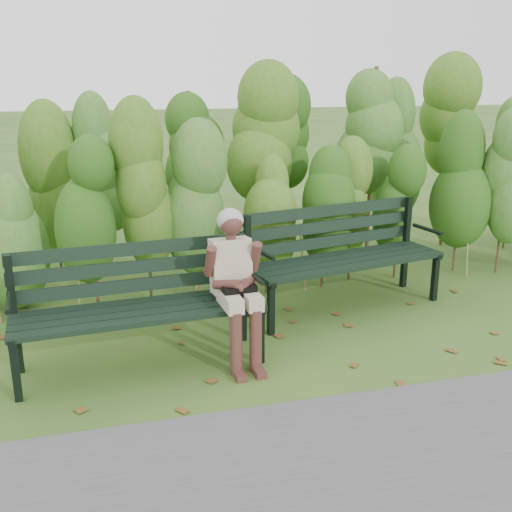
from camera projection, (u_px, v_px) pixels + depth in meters
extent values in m
plane|color=#2D551E|center=(266.00, 348.00, 5.29)|extent=(80.00, 80.00, 0.00)
cylinder|color=#47381E|center=(20.00, 280.00, 5.85)|extent=(0.03, 0.03, 0.80)
ellipsoid|color=#407016|center=(12.00, 216.00, 5.66)|extent=(0.64, 0.64, 1.44)
cylinder|color=#47381E|center=(84.00, 274.00, 6.00)|extent=(0.03, 0.03, 0.80)
ellipsoid|color=#407016|center=(79.00, 212.00, 5.81)|extent=(0.64, 0.64, 1.44)
cylinder|color=#47381E|center=(146.00, 269.00, 6.15)|extent=(0.03, 0.03, 0.80)
ellipsoid|color=#407016|center=(143.00, 209.00, 5.96)|extent=(0.64, 0.64, 1.44)
cylinder|color=#47381E|center=(205.00, 265.00, 6.30)|extent=(0.03, 0.03, 0.80)
ellipsoid|color=#407016|center=(203.00, 205.00, 6.12)|extent=(0.64, 0.64, 1.44)
cylinder|color=#47381E|center=(261.00, 260.00, 6.45)|extent=(0.03, 0.03, 0.80)
ellipsoid|color=#407016|center=(261.00, 202.00, 6.27)|extent=(0.64, 0.64, 1.44)
cylinder|color=#47381E|center=(314.00, 256.00, 6.60)|extent=(0.03, 0.03, 0.80)
ellipsoid|color=#407016|center=(316.00, 199.00, 6.42)|extent=(0.64, 0.64, 1.44)
cylinder|color=#47381E|center=(365.00, 252.00, 6.76)|extent=(0.03, 0.03, 0.80)
ellipsoid|color=#407016|center=(368.00, 196.00, 6.57)|extent=(0.64, 0.64, 1.44)
cylinder|color=#47381E|center=(414.00, 248.00, 6.91)|extent=(0.03, 0.03, 0.80)
ellipsoid|color=#407016|center=(418.00, 194.00, 6.72)|extent=(0.64, 0.64, 1.44)
cylinder|color=#47381E|center=(460.00, 245.00, 7.06)|extent=(0.03, 0.03, 0.80)
ellipsoid|color=#407016|center=(466.00, 191.00, 6.87)|extent=(0.64, 0.64, 1.44)
cylinder|color=#47381E|center=(505.00, 241.00, 7.21)|extent=(0.03, 0.03, 0.80)
ellipsoid|color=#407016|center=(511.00, 189.00, 7.03)|extent=(0.64, 0.64, 1.44)
cylinder|color=#47381E|center=(48.00, 238.00, 6.78)|extent=(0.04, 0.04, 1.10)
ellipsoid|color=#33591F|center=(40.00, 160.00, 6.53)|extent=(0.70, 0.70, 1.98)
cylinder|color=#47381E|center=(117.00, 233.00, 6.97)|extent=(0.04, 0.04, 1.10)
ellipsoid|color=#33591F|center=(112.00, 157.00, 6.72)|extent=(0.70, 0.70, 1.98)
cylinder|color=#47381E|center=(183.00, 229.00, 7.16)|extent=(0.04, 0.04, 1.10)
ellipsoid|color=#33591F|center=(180.00, 155.00, 6.91)|extent=(0.70, 0.70, 1.98)
cylinder|color=#47381E|center=(245.00, 225.00, 7.35)|extent=(0.04, 0.04, 1.10)
ellipsoid|color=#33591F|center=(245.00, 153.00, 7.10)|extent=(0.70, 0.70, 1.98)
cylinder|color=#47381E|center=(304.00, 221.00, 7.54)|extent=(0.04, 0.04, 1.10)
ellipsoid|color=#33591F|center=(306.00, 151.00, 7.29)|extent=(0.70, 0.70, 1.98)
cylinder|color=#47381E|center=(360.00, 218.00, 7.73)|extent=(0.04, 0.04, 1.10)
ellipsoid|color=#33591F|center=(364.00, 149.00, 7.48)|extent=(0.70, 0.70, 1.98)
cylinder|color=#47381E|center=(414.00, 214.00, 7.93)|extent=(0.04, 0.04, 1.10)
ellipsoid|color=#33591F|center=(419.00, 147.00, 7.67)|extent=(0.70, 0.70, 1.98)
cylinder|color=#47381E|center=(465.00, 211.00, 8.12)|extent=(0.04, 0.04, 1.10)
ellipsoid|color=#33591F|center=(471.00, 146.00, 7.86)|extent=(0.70, 0.70, 1.98)
cube|color=brown|center=(134.00, 343.00, 5.38)|extent=(0.10, 0.09, 0.01)
cube|color=brown|center=(361.00, 366.00, 4.96)|extent=(0.10, 0.11, 0.01)
cube|color=brown|center=(264.00, 332.00, 5.61)|extent=(0.10, 0.08, 0.01)
cube|color=brown|center=(322.00, 329.00, 5.68)|extent=(0.11, 0.11, 0.01)
cube|color=brown|center=(469.00, 352.00, 5.21)|extent=(0.11, 0.11, 0.01)
cube|color=brown|center=(271.00, 416.00, 4.22)|extent=(0.11, 0.10, 0.01)
cube|color=brown|center=(493.00, 332.00, 5.62)|extent=(0.10, 0.11, 0.01)
cube|color=brown|center=(260.00, 327.00, 5.74)|extent=(0.10, 0.09, 0.01)
cube|color=brown|center=(66.00, 442.00, 3.93)|extent=(0.08, 0.10, 0.01)
cube|color=brown|center=(229.00, 336.00, 5.52)|extent=(0.11, 0.11, 0.01)
cube|color=brown|center=(358.00, 331.00, 5.65)|extent=(0.09, 0.10, 0.01)
cube|color=brown|center=(228.00, 353.00, 5.19)|extent=(0.11, 0.11, 0.01)
cube|color=brown|center=(506.00, 298.00, 6.47)|extent=(0.10, 0.11, 0.01)
cube|color=brown|center=(466.00, 304.00, 6.31)|extent=(0.11, 0.11, 0.01)
cube|color=brown|center=(139.00, 376.00, 4.79)|extent=(0.11, 0.10, 0.01)
cube|color=brown|center=(503.00, 307.00, 6.23)|extent=(0.11, 0.09, 0.01)
cube|color=brown|center=(506.00, 358.00, 5.11)|extent=(0.11, 0.10, 0.01)
cube|color=brown|center=(185.00, 344.00, 5.37)|extent=(0.10, 0.11, 0.01)
cube|color=brown|center=(382.00, 364.00, 4.99)|extent=(0.10, 0.11, 0.01)
cube|color=brown|center=(37.00, 403.00, 4.40)|extent=(0.11, 0.11, 0.01)
cube|color=brown|center=(13.00, 338.00, 5.48)|extent=(0.11, 0.10, 0.01)
cube|color=brown|center=(13.00, 398.00, 4.47)|extent=(0.11, 0.10, 0.01)
cube|color=brown|center=(464.00, 295.00, 6.57)|extent=(0.11, 0.11, 0.01)
cube|color=brown|center=(399.00, 314.00, 6.04)|extent=(0.09, 0.08, 0.01)
cube|color=brown|center=(362.00, 358.00, 5.10)|extent=(0.09, 0.08, 0.01)
cube|color=black|center=(144.00, 322.00, 4.60)|extent=(1.99, 0.26, 0.04)
cube|color=black|center=(141.00, 315.00, 4.73)|extent=(1.99, 0.26, 0.04)
cube|color=black|center=(138.00, 309.00, 4.85)|extent=(1.99, 0.26, 0.04)
cube|color=black|center=(136.00, 303.00, 4.98)|extent=(1.99, 0.26, 0.04)
cube|color=black|center=(133.00, 285.00, 5.03)|extent=(1.99, 0.20, 0.12)
cube|color=black|center=(132.00, 267.00, 5.00)|extent=(1.99, 0.20, 0.12)
cube|color=black|center=(131.00, 249.00, 4.97)|extent=(1.99, 0.20, 0.12)
cube|color=black|center=(15.00, 370.00, 4.37)|extent=(0.06, 0.06, 0.50)
cube|color=black|center=(14.00, 315.00, 4.72)|extent=(0.06, 0.06, 0.99)
cube|color=black|center=(13.00, 330.00, 4.50)|extent=(0.09, 0.55, 0.04)
cylinder|color=black|center=(9.00, 303.00, 4.38)|extent=(0.07, 0.42, 0.04)
cube|color=black|center=(260.00, 335.00, 4.96)|extent=(0.06, 0.06, 0.50)
cube|color=black|center=(243.00, 289.00, 5.31)|extent=(0.06, 0.06, 0.99)
cube|color=black|center=(252.00, 301.00, 5.09)|extent=(0.09, 0.55, 0.04)
cylinder|color=black|center=(254.00, 276.00, 4.97)|extent=(0.07, 0.42, 0.04)
cube|color=black|center=(359.00, 267.00, 5.86)|extent=(2.05, 0.54, 0.05)
cube|color=black|center=(351.00, 263.00, 5.98)|extent=(2.05, 0.54, 0.05)
cube|color=black|center=(342.00, 259.00, 6.11)|extent=(2.05, 0.54, 0.05)
cube|color=black|center=(335.00, 255.00, 6.23)|extent=(2.05, 0.54, 0.05)
cube|color=black|center=(329.00, 241.00, 6.28)|extent=(2.04, 0.48, 0.12)
cube|color=black|center=(329.00, 226.00, 6.25)|extent=(2.04, 0.48, 0.12)
cube|color=black|center=(329.00, 211.00, 6.22)|extent=(2.04, 0.48, 0.12)
cube|color=black|center=(271.00, 308.00, 5.50)|extent=(0.07, 0.07, 0.52)
cube|color=black|center=(247.00, 267.00, 5.85)|extent=(0.07, 0.07, 1.03)
cube|color=black|center=(260.00, 277.00, 5.63)|extent=(0.17, 0.57, 0.05)
cylinder|color=black|center=(263.00, 253.00, 5.50)|extent=(0.13, 0.43, 0.04)
cube|color=black|center=(435.00, 277.00, 6.35)|extent=(0.07, 0.07, 0.52)
cube|color=black|center=(406.00, 243.00, 6.70)|extent=(0.07, 0.07, 1.03)
cube|color=black|center=(422.00, 251.00, 6.48)|extent=(0.17, 0.57, 0.05)
cylinder|color=black|center=(427.00, 229.00, 6.35)|extent=(0.13, 0.43, 0.04)
cube|color=#B9A992|center=(230.00, 300.00, 4.81)|extent=(0.15, 0.39, 0.12)
cube|color=#B9A992|center=(249.00, 298.00, 4.86)|extent=(0.15, 0.39, 0.12)
cylinder|color=#502A24|center=(236.00, 344.00, 4.76)|extent=(0.11, 0.11, 0.53)
cylinder|color=#502A24|center=(256.00, 341.00, 4.81)|extent=(0.11, 0.11, 0.53)
cube|color=#502A24|center=(239.00, 375.00, 4.76)|extent=(0.09, 0.19, 0.05)
cube|color=#502A24|center=(259.00, 372.00, 4.81)|extent=(0.09, 0.19, 0.05)
cube|color=#B9A992|center=(231.00, 265.00, 5.00)|extent=(0.34, 0.25, 0.47)
cylinder|color=#502A24|center=(231.00, 237.00, 4.91)|extent=(0.08, 0.08, 0.09)
sphere|color=#502A24|center=(231.00, 224.00, 4.87)|extent=(0.19, 0.19, 0.19)
ellipsoid|color=gray|center=(230.00, 220.00, 4.88)|extent=(0.22, 0.21, 0.20)
cylinder|color=#502A24|center=(210.00, 261.00, 4.85)|extent=(0.10, 0.20, 0.28)
cylinder|color=#502A24|center=(255.00, 257.00, 4.97)|extent=(0.10, 0.20, 0.28)
cylinder|color=#502A24|center=(226.00, 284.00, 4.82)|extent=(0.22, 0.23, 0.12)
cylinder|color=#502A24|center=(249.00, 282.00, 4.88)|extent=(0.20, 0.25, 0.12)
sphere|color=#502A24|center=(240.00, 287.00, 4.80)|extent=(0.10, 0.10, 0.10)
cube|color=black|center=(239.00, 294.00, 4.83)|extent=(0.28, 0.13, 0.15)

